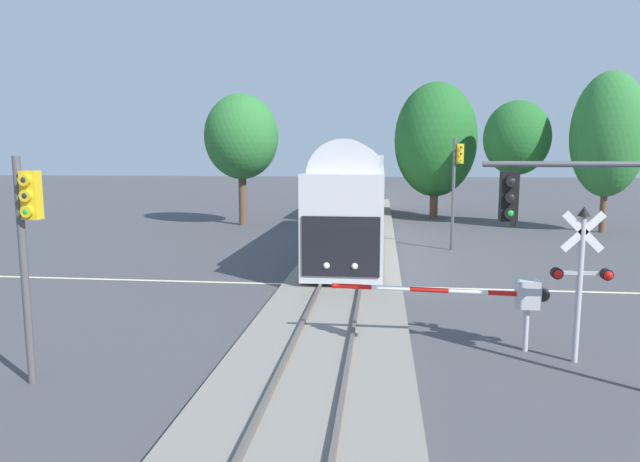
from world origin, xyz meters
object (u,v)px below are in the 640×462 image
object	(u,v)px
elm_centre_background	(436,140)
traffic_signal_near_right	(614,215)
traffic_signal_near_left	(27,234)
commuter_train	(366,180)
maple_right_background	(608,135)
oak_behind_train	(241,137)
crossing_gate_near	(505,296)
crossing_signal_mast	(581,269)
oak_far_right	(517,138)
traffic_signal_far_side	(456,176)

from	to	relation	value
elm_centre_background	traffic_signal_near_right	bearing A→B (deg)	-89.13
traffic_signal_near_left	elm_centre_background	size ratio (longest dim) A/B	0.46
commuter_train	traffic_signal_near_left	xyz separation A→B (m)	(-5.88, -37.51, 0.52)
maple_right_background	oak_behind_train	xyz separation A→B (m)	(-23.85, 1.10, -0.02)
traffic_signal_near_right	traffic_signal_near_left	distance (m)	11.92
crossing_gate_near	maple_right_background	size ratio (longest dim) A/B	0.54
crossing_signal_mast	traffic_signal_near_right	distance (m)	2.18
traffic_signal_near_left	maple_right_background	distance (m)	33.94
crossing_signal_mast	oak_behind_train	xyz separation A→B (m)	(-14.38, 24.72, 3.88)
crossing_gate_near	oak_behind_train	bearing A→B (deg)	118.14
maple_right_background	elm_centre_background	world-z (taller)	elm_centre_background
traffic_signal_near_left	maple_right_background	bearing A→B (deg)	50.80
traffic_signal_near_left	elm_centre_background	bearing A→B (deg)	71.18
commuter_train	traffic_signal_near_left	world-z (taller)	commuter_train
traffic_signal_near_left	traffic_signal_near_right	bearing A→B (deg)	4.46
crossing_gate_near	elm_centre_background	world-z (taller)	elm_centre_background
traffic_signal_near_right	maple_right_background	size ratio (longest dim) A/B	0.49
crossing_signal_mast	elm_centre_background	world-z (taller)	elm_centre_background
crossing_signal_mast	elm_centre_background	size ratio (longest dim) A/B	0.35
oak_behind_train	oak_far_right	bearing A→B (deg)	5.14
traffic_signal_near_right	commuter_train	bearing A→B (deg)	99.30
traffic_signal_near_right	traffic_signal_near_left	bearing A→B (deg)	-175.54
traffic_signal_near_right	traffic_signal_near_left	xyz separation A→B (m)	(-11.87, -0.93, -0.43)
traffic_signal_near_right	traffic_signal_far_side	bearing A→B (deg)	92.61
traffic_signal_far_side	traffic_signal_near_right	xyz separation A→B (m)	(0.79, -17.37, -0.16)
crossing_signal_mast	traffic_signal_near_left	world-z (taller)	traffic_signal_near_left
traffic_signal_far_side	traffic_signal_near_left	bearing A→B (deg)	-121.20
crossing_signal_mast	crossing_gate_near	bearing A→B (deg)	155.69
crossing_gate_near	oak_behind_train	distance (m)	27.67
traffic_signal_far_side	traffic_signal_near_left	world-z (taller)	traffic_signal_far_side
traffic_signal_near_right	maple_right_background	world-z (taller)	maple_right_background
traffic_signal_far_side	oak_behind_train	xyz separation A→B (m)	(-13.56, 9.01, 2.29)
traffic_signal_far_side	traffic_signal_near_right	bearing A→B (deg)	-87.39
traffic_signal_near_right	oak_far_right	bearing A→B (deg)	80.70
traffic_signal_near_left	oak_behind_train	world-z (taller)	oak_behind_train
crossing_gate_near	crossing_signal_mast	bearing A→B (deg)	-24.31
traffic_signal_near_left	commuter_train	bearing A→B (deg)	81.09
crossing_gate_near	crossing_signal_mast	distance (m)	1.89
traffic_signal_far_side	traffic_signal_near_left	distance (m)	21.40
oak_far_right	oak_behind_train	size ratio (longest dim) A/B	0.95
traffic_signal_near_right	elm_centre_background	size ratio (longest dim) A/B	0.47
traffic_signal_near_right	oak_far_right	size ratio (longest dim) A/B	0.57
commuter_train	elm_centre_background	world-z (taller)	elm_centre_background
oak_far_right	maple_right_background	bearing A→B (deg)	-29.75
commuter_train	oak_far_right	xyz separation A→B (m)	(10.59, -8.50, 3.32)
maple_right_background	oak_far_right	distance (m)	5.64
crossing_signal_mast	elm_centre_background	bearing A→B (deg)	90.98
oak_far_right	oak_behind_train	xyz separation A→B (m)	(-18.95, -1.70, 0.09)
traffic_signal_near_right	oak_behind_train	distance (m)	30.13
traffic_signal_far_side	oak_behind_train	distance (m)	16.44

